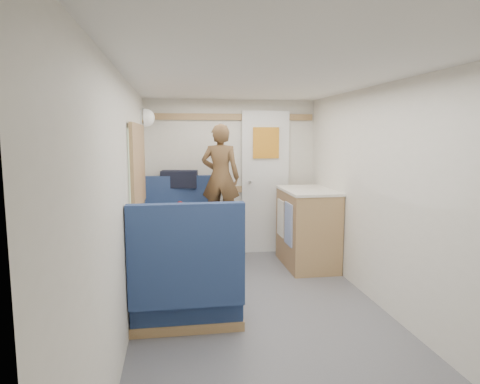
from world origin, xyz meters
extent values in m
plane|color=#515156|center=(0.00, 0.00, 0.00)|extent=(4.50, 4.50, 0.00)
plane|color=silver|center=(0.00, 0.00, 2.00)|extent=(4.50, 4.50, 0.00)
cube|color=silver|center=(0.00, 2.25, 1.00)|extent=(2.20, 0.02, 2.00)
cube|color=silver|center=(-1.10, 0.00, 1.00)|extent=(0.02, 4.50, 2.00)
cube|color=silver|center=(1.10, 0.00, 1.00)|extent=(0.02, 4.50, 2.00)
cube|color=olive|center=(0.00, 2.23, 0.85)|extent=(2.15, 0.02, 0.08)
cube|color=olive|center=(0.00, 2.23, 1.78)|extent=(2.15, 0.02, 0.08)
cube|color=#A7B89C|center=(-1.08, 1.00, 1.25)|extent=(0.04, 1.30, 0.72)
cube|color=white|center=(0.45, 2.22, 0.93)|extent=(0.62, 0.04, 1.86)
cube|color=gold|center=(0.45, 2.19, 1.45)|extent=(0.34, 0.03, 0.40)
cylinder|color=silver|center=(0.23, 2.17, 0.95)|extent=(0.04, 0.10, 0.04)
cube|color=white|center=(-0.65, 1.00, 0.70)|extent=(0.62, 0.92, 0.04)
cylinder|color=silver|center=(-0.65, 1.00, 0.35)|extent=(0.08, 0.08, 0.66)
cylinder|color=silver|center=(-0.65, 1.00, 0.01)|extent=(0.36, 0.36, 0.03)
cube|color=navy|center=(-0.65, 1.80, 0.23)|extent=(0.88, 0.50, 0.45)
cube|color=navy|center=(-0.65, 2.08, 0.65)|extent=(0.88, 0.10, 0.80)
cube|color=olive|center=(-0.65, 1.80, 0.04)|extent=(0.90, 0.52, 0.08)
cube|color=navy|center=(-0.65, 0.20, 0.23)|extent=(0.88, 0.50, 0.45)
cube|color=navy|center=(-0.65, -0.08, 0.65)|extent=(0.88, 0.10, 0.80)
cube|color=olive|center=(-0.65, 0.20, 0.04)|extent=(0.90, 0.52, 0.08)
cube|color=olive|center=(-0.65, 2.12, 0.88)|extent=(0.90, 0.14, 0.04)
sphere|color=white|center=(-1.04, 1.85, 1.75)|extent=(0.20, 0.20, 0.20)
cube|color=olive|center=(0.82, 1.55, 0.45)|extent=(0.54, 0.90, 0.90)
cube|color=silver|center=(0.82, 1.55, 0.91)|extent=(0.56, 0.92, 0.03)
cube|color=#5972B2|center=(0.54, 1.37, 0.55)|extent=(0.01, 0.30, 0.48)
cube|color=silver|center=(0.54, 1.73, 0.55)|extent=(0.01, 0.28, 0.44)
imported|color=brown|center=(-0.20, 1.70, 1.07)|extent=(0.51, 0.41, 1.23)
cube|color=black|center=(-0.67, 2.12, 1.01)|extent=(0.47, 0.28, 0.21)
cube|color=silver|center=(-0.57, 0.82, 0.73)|extent=(0.35, 0.42, 0.02)
sphere|color=#D85B09|center=(-0.53, 0.88, 0.77)|extent=(0.07, 0.07, 0.07)
cube|color=#EADF87|center=(-0.54, 0.86, 0.75)|extent=(0.10, 0.06, 0.03)
cylinder|color=white|center=(-0.68, 1.09, 0.72)|extent=(0.06, 0.06, 0.01)
cylinder|color=white|center=(-0.68, 1.09, 0.78)|extent=(0.01, 0.01, 0.10)
sphere|color=#4A080A|center=(-0.68, 1.09, 0.85)|extent=(0.08, 0.08, 0.08)
cylinder|color=white|center=(-0.77, 0.75, 0.77)|extent=(0.06, 0.06, 0.10)
cylinder|color=white|center=(-0.82, 1.20, 0.78)|extent=(0.08, 0.08, 0.12)
cylinder|color=white|center=(-0.52, 1.15, 0.78)|extent=(0.07, 0.07, 0.12)
cylinder|color=brown|center=(-0.45, 1.09, 0.77)|extent=(0.06, 0.06, 0.09)
cylinder|color=black|center=(-0.66, 0.94, 0.77)|extent=(0.04, 0.04, 0.10)
cylinder|color=silver|center=(-0.59, 1.09, 0.77)|extent=(0.04, 0.04, 0.09)
cube|color=brown|center=(-0.48, 1.32, 0.77)|extent=(0.18, 0.24, 0.09)
camera|label=1|loc=(-0.73, -3.24, 1.56)|focal=32.00mm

